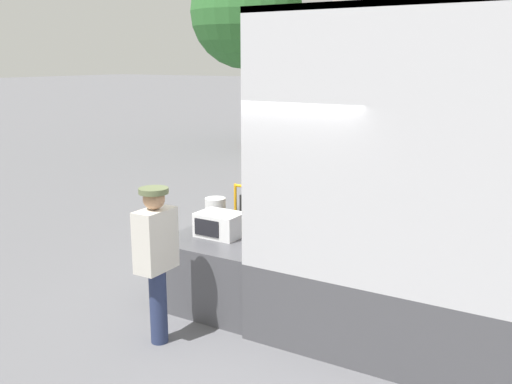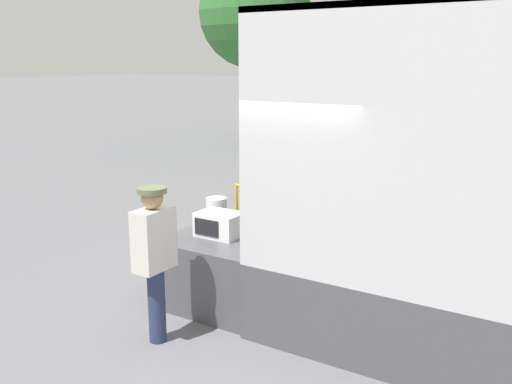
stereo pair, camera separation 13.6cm
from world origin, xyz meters
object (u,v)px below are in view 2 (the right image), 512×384
portable_generator (266,208)px  street_tree (255,12)px  microwave (220,224)px  orange_bucket (217,210)px  worker_person (154,249)px

portable_generator → street_tree: street_tree is taller
microwave → street_tree: street_tree is taller
portable_generator → street_tree: (-6.74, 10.38, 3.35)m
orange_bucket → worker_person: bearing=-75.7°
worker_person → street_tree: 14.38m
portable_generator → worker_person: worker_person is taller
microwave → orange_bucket: 0.60m
microwave → worker_person: (0.03, -1.18, 0.04)m
microwave → orange_bucket: orange_bucket is taller
orange_bucket → microwave: bearing=-50.0°
microwave → orange_bucket: (-0.39, 0.46, 0.02)m
worker_person → street_tree: bearing=118.2°
microwave → portable_generator: (0.17, 0.77, 0.05)m
microwave → orange_bucket: bearing=130.0°
worker_person → street_tree: street_tree is taller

